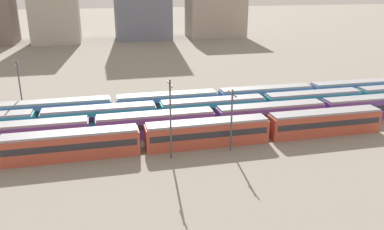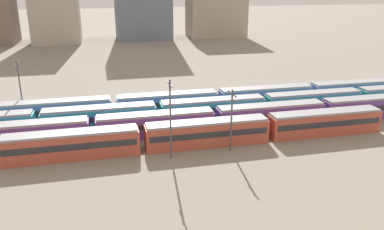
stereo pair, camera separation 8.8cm
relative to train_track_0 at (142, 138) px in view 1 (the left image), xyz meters
The scene contains 8 objects.
train_track_0 is the anchor object (origin of this frame).
train_track_1 5.87m from the train_track_0, 62.33° to the left, with size 93.60×3.06×3.75m.
train_track_2 25.04m from the train_track_0, 24.54° to the left, with size 112.50×3.06×3.75m.
train_track_3 16.85m from the train_track_0, 67.83° to the left, with size 93.60×3.06×3.75m.
catenary_pole_0 12.79m from the train_track_0, 12.58° to the right, with size 0.24×3.20×8.92m.
catenary_pole_1 26.39m from the train_track_0, 134.76° to the left, with size 0.24×3.20×10.19m.
catenary_pole_2 6.31m from the train_track_0, 42.86° to the right, with size 0.24×3.20×10.94m.
distant_building_4 120.92m from the train_track_0, 68.48° to the left, with size 23.38×14.60×24.95m, color #A89989.
Camera 1 is at (17.53, -51.16, 22.79)m, focal length 36.90 mm.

